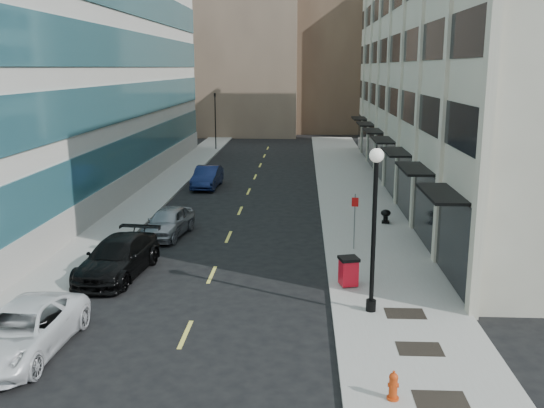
# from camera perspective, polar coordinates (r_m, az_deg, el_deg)

# --- Properties ---
(ground) EXTENTS (160.00, 160.00, 0.00)m
(ground) POSITION_cam_1_polar(r_m,az_deg,el_deg) (19.25, -9.31, -14.53)
(ground) COLOR black
(ground) RESTS_ON ground
(sidewalk_right) EXTENTS (5.00, 80.00, 0.15)m
(sidewalk_right) POSITION_cam_1_polar(r_m,az_deg,el_deg) (37.88, 8.34, -0.65)
(sidewalk_right) COLOR gray
(sidewalk_right) RESTS_ON ground
(sidewalk_left) EXTENTS (3.00, 80.00, 0.15)m
(sidewalk_left) POSITION_cam_1_polar(r_m,az_deg,el_deg) (39.11, -12.54, -0.40)
(sidewalk_left) COLOR gray
(sidewalk_left) RESTS_ON ground
(building_right) EXTENTS (15.30, 46.50, 18.25)m
(building_right) POSITION_cam_1_polar(r_m,az_deg,el_deg) (45.60, 20.05, 12.29)
(building_right) COLOR beige
(building_right) RESTS_ON ground
(building_left) EXTENTS (16.14, 46.00, 20.00)m
(building_left) POSITION_cam_1_polar(r_m,az_deg,el_deg) (47.99, -22.10, 13.31)
(building_left) COLOR beige
(building_left) RESTS_ON ground
(skyline_tan_near) EXTENTS (14.00, 18.00, 28.00)m
(skyline_tan_near) POSITION_cam_1_polar(r_m,az_deg,el_deg) (85.22, -2.49, 16.26)
(skyline_tan_near) COLOR #826A55
(skyline_tan_near) RESTS_ON ground
(skyline_brown) EXTENTS (12.00, 16.00, 34.00)m
(skyline_brown) POSITION_cam_1_polar(r_m,az_deg,el_deg) (89.17, 5.85, 17.99)
(skyline_brown) COLOR brown
(skyline_brown) RESTS_ON ground
(skyline_tan_far) EXTENTS (12.00, 14.00, 22.00)m
(skyline_tan_far) POSITION_cam_1_polar(r_m,az_deg,el_deg) (96.39, -8.01, 13.96)
(skyline_tan_far) COLOR #826A55
(skyline_tan_far) RESTS_ON ground
(skyline_stone) EXTENTS (10.00, 14.00, 20.00)m
(skyline_stone) POSITION_cam_1_polar(r_m,az_deg,el_deg) (83.90, 12.96, 13.28)
(skyline_stone) COLOR beige
(skyline_stone) RESTS_ON ground
(grate_near) EXTENTS (1.40, 1.00, 0.01)m
(grate_near) POSITION_cam_1_polar(r_m,az_deg,el_deg) (17.44, 15.60, -17.36)
(grate_near) COLOR black
(grate_near) RESTS_ON sidewalk_right
(grate_mid) EXTENTS (1.40, 1.00, 0.01)m
(grate_mid) POSITION_cam_1_polar(r_m,az_deg,el_deg) (20.03, 13.72, -13.11)
(grate_mid) COLOR black
(grate_mid) RESTS_ON sidewalk_right
(grate_far) EXTENTS (1.40, 1.00, 0.01)m
(grate_far) POSITION_cam_1_polar(r_m,az_deg,el_deg) (22.54, 12.41, -10.03)
(grate_far) COLOR black
(grate_far) RESTS_ON sidewalk_right
(road_centerline) EXTENTS (0.15, 68.20, 0.01)m
(road_centerline) POSITION_cam_1_polar(r_m,az_deg,el_deg) (35.03, -3.52, -1.76)
(road_centerline) COLOR #D8CC4C
(road_centerline) RESTS_ON ground
(traffic_signal) EXTENTS (0.66, 0.66, 6.98)m
(traffic_signal) POSITION_cam_1_polar(r_m,az_deg,el_deg) (65.44, -5.40, 10.02)
(traffic_signal) COLOR black
(traffic_signal) RESTS_ON ground
(car_white_van) EXTENTS (2.77, 5.60, 1.53)m
(car_white_van) POSITION_cam_1_polar(r_m,az_deg,el_deg) (20.74, -22.50, -10.98)
(car_white_van) COLOR white
(car_white_van) RESTS_ON ground
(car_black_pickup) EXTENTS (2.90, 5.83, 1.63)m
(car_black_pickup) POSITION_cam_1_polar(r_m,az_deg,el_deg) (26.83, -14.30, -4.90)
(car_black_pickup) COLOR black
(car_black_pickup) RESTS_ON ground
(car_silver_sedan) EXTENTS (2.43, 4.75, 1.55)m
(car_silver_sedan) POSITION_cam_1_polar(r_m,az_deg,el_deg) (32.50, -9.74, -1.68)
(car_silver_sedan) COLOR gray
(car_silver_sedan) RESTS_ON ground
(car_blue_sedan) EXTENTS (1.85, 4.86, 1.58)m
(car_blue_sedan) POSITION_cam_1_polar(r_m,az_deg,el_deg) (45.28, -6.12, 2.53)
(car_blue_sedan) COLOR #121C44
(car_blue_sedan) RESTS_ON ground
(fire_hydrant) EXTENTS (0.33, 0.33, 0.81)m
(fire_hydrant) POSITION_cam_1_polar(r_m,az_deg,el_deg) (17.02, 11.34, -16.42)
(fire_hydrant) COLOR red
(fire_hydrant) RESTS_ON sidewalk_right
(trash_bin) EXTENTS (0.90, 0.91, 1.20)m
(trash_bin) POSITION_cam_1_polar(r_m,az_deg,el_deg) (24.66, 7.21, -6.21)
(trash_bin) COLOR red
(trash_bin) RESTS_ON sidewalk_right
(lamppost) EXTENTS (0.50, 0.50, 6.07)m
(lamppost) POSITION_cam_1_polar(r_m,az_deg,el_deg) (21.45, 9.61, -1.06)
(lamppost) COLOR black
(lamppost) RESTS_ON sidewalk_right
(sign_post) EXTENTS (0.32, 0.08, 2.73)m
(sign_post) POSITION_cam_1_polar(r_m,az_deg,el_deg) (29.30, 7.79, -0.97)
(sign_post) COLOR slate
(sign_post) RESTS_ON sidewalk_right
(urn_planter) EXTENTS (0.56, 0.56, 0.78)m
(urn_planter) POSITION_cam_1_polar(r_m,az_deg,el_deg) (34.78, 10.65, -1.02)
(urn_planter) COLOR black
(urn_planter) RESTS_ON sidewalk_right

